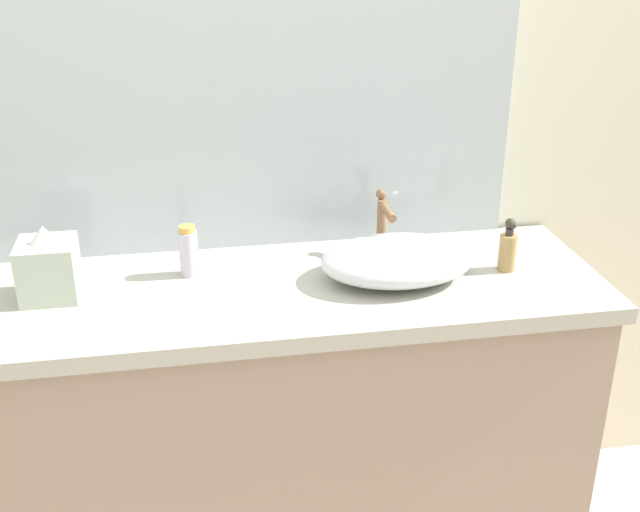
% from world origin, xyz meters
% --- Properties ---
extents(bathroom_wall_rear, '(6.00, 0.06, 2.60)m').
position_xyz_m(bathroom_wall_rear, '(0.00, 0.73, 1.30)').
color(bathroom_wall_rear, silver).
rests_on(bathroom_wall_rear, ground).
extents(vanity_counter, '(1.79, 0.52, 0.85)m').
position_xyz_m(vanity_counter, '(-0.07, 0.43, 0.43)').
color(vanity_counter, gray).
rests_on(vanity_counter, ground).
extents(wall_mirror_panel, '(1.51, 0.01, 1.01)m').
position_xyz_m(wall_mirror_panel, '(-0.07, 0.69, 1.36)').
color(wall_mirror_panel, '#B2BCC6').
rests_on(wall_mirror_panel, vanity_counter).
extents(sink_basin, '(0.38, 0.26, 0.10)m').
position_xyz_m(sink_basin, '(0.32, 0.42, 0.90)').
color(sink_basin, silver).
rests_on(sink_basin, vanity_counter).
extents(faucet, '(0.03, 0.13, 0.17)m').
position_xyz_m(faucet, '(0.32, 0.56, 0.95)').
color(faucet, brown).
rests_on(faucet, vanity_counter).
extents(soap_dispenser, '(0.05, 0.05, 0.14)m').
position_xyz_m(soap_dispenser, '(0.60, 0.42, 0.91)').
color(soap_dispenser, '#A4824C').
rests_on(soap_dispenser, vanity_counter).
extents(lotion_bottle, '(0.05, 0.05, 0.13)m').
position_xyz_m(lotion_bottle, '(-0.19, 0.53, 0.91)').
color(lotion_bottle, silver).
rests_on(lotion_bottle, vanity_counter).
extents(tissue_box, '(0.13, 0.13, 0.18)m').
position_xyz_m(tissue_box, '(-0.51, 0.46, 0.93)').
color(tissue_box, '#B3C1AE').
rests_on(tissue_box, vanity_counter).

